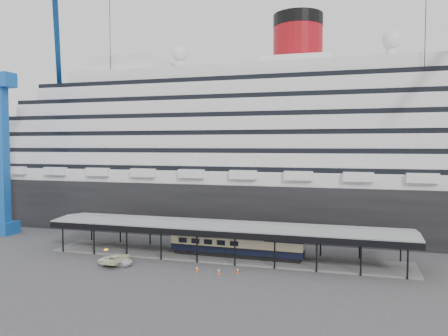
# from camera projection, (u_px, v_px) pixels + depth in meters

# --- Properties ---
(ground) EXTENTS (200.00, 200.00, 0.00)m
(ground) POSITION_uv_depth(u_px,v_px,m) (214.00, 266.00, 62.79)
(ground) COLOR #3D3D3F
(ground) RESTS_ON ground
(cruise_ship) EXTENTS (130.00, 30.00, 43.90)m
(cruise_ship) POSITION_uv_depth(u_px,v_px,m) (259.00, 140.00, 92.51)
(cruise_ship) COLOR black
(cruise_ship) RESTS_ON ground
(platform_canopy) EXTENTS (56.00, 9.18, 5.30)m
(platform_canopy) POSITION_uv_depth(u_px,v_px,m) (224.00, 242.00, 67.47)
(platform_canopy) COLOR slate
(platform_canopy) RESTS_ON ground
(crane_blue) EXTENTS (22.63, 19.19, 47.60)m
(crane_blue) POSITION_uv_depth(u_px,v_px,m) (8.00, 132.00, 84.49)
(crane_blue) COLOR #1757B2
(crane_blue) RESTS_ON ground
(port_truck) EXTENTS (4.94, 2.47, 1.34)m
(port_truck) POSITION_uv_depth(u_px,v_px,m) (116.00, 261.00, 63.01)
(port_truck) COLOR silver
(port_truck) RESTS_ON ground
(pullman_carriage) EXTENTS (20.77, 3.32, 20.32)m
(pullman_carriage) POSITION_uv_depth(u_px,v_px,m) (236.00, 242.00, 66.89)
(pullman_carriage) COLOR black
(pullman_carriage) RESTS_ON ground
(traffic_cone_left) EXTENTS (0.46, 0.46, 0.80)m
(traffic_cone_left) POSITION_uv_depth(u_px,v_px,m) (197.00, 269.00, 59.73)
(traffic_cone_left) COLOR #F1400D
(traffic_cone_left) RESTS_ON ground
(traffic_cone_mid) EXTENTS (0.40, 0.40, 0.69)m
(traffic_cone_mid) POSITION_uv_depth(u_px,v_px,m) (238.00, 270.00, 59.39)
(traffic_cone_mid) COLOR #E2480C
(traffic_cone_mid) RESTS_ON ground
(traffic_cone_right) EXTENTS (0.50, 0.50, 0.82)m
(traffic_cone_right) POSITION_uv_depth(u_px,v_px,m) (219.00, 271.00, 58.75)
(traffic_cone_right) COLOR #F94F0D
(traffic_cone_right) RESTS_ON ground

